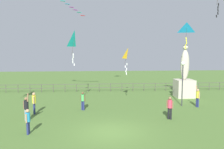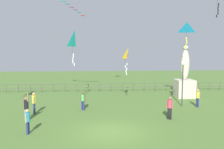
{
  "view_description": "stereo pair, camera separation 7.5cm",
  "coord_description": "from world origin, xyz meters",
  "px_view_note": "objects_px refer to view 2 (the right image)",
  "views": [
    {
      "loc": [
        -0.98,
        -14.27,
        5.13
      ],
      "look_at": [
        0.49,
        6.03,
        2.9
      ],
      "focal_mm": 38.55,
      "sensor_mm": 36.0,
      "label": 1
    },
    {
      "loc": [
        -0.9,
        -14.28,
        5.13
      ],
      "look_at": [
        0.49,
        6.03,
        2.9
      ],
      "focal_mm": 38.55,
      "sensor_mm": 36.0,
      "label": 2
    }
  ],
  "objects_px": {
    "statue_monument": "(185,82)",
    "person_3": "(198,97)",
    "kite_0": "(128,55)",
    "person_5": "(34,102)",
    "kite_1": "(187,29)",
    "person_4": "(26,107)",
    "kite_4": "(75,40)",
    "lamppost": "(183,73)",
    "person_0": "(83,100)",
    "person_1": "(170,106)",
    "person_6": "(28,120)"
  },
  "relations": [
    {
      "from": "kite_4",
      "to": "kite_0",
      "type": "bearing_deg",
      "value": 11.28
    },
    {
      "from": "statue_monument",
      "to": "person_0",
      "type": "distance_m",
      "value": 11.46
    },
    {
      "from": "kite_0",
      "to": "kite_1",
      "type": "bearing_deg",
      "value": 1.38
    },
    {
      "from": "person_6",
      "to": "person_1",
      "type": "bearing_deg",
      "value": 14.29
    },
    {
      "from": "person_3",
      "to": "kite_4",
      "type": "height_order",
      "value": "kite_4"
    },
    {
      "from": "person_0",
      "to": "statue_monument",
      "type": "bearing_deg",
      "value": 24.43
    },
    {
      "from": "kite_0",
      "to": "person_4",
      "type": "bearing_deg",
      "value": -147.33
    },
    {
      "from": "person_4",
      "to": "person_1",
      "type": "bearing_deg",
      "value": -1.95
    },
    {
      "from": "person_3",
      "to": "kite_0",
      "type": "relative_size",
      "value": 0.77
    },
    {
      "from": "person_5",
      "to": "lamppost",
      "type": "bearing_deg",
      "value": 7.9
    },
    {
      "from": "statue_monument",
      "to": "person_6",
      "type": "relative_size",
      "value": 3.59
    },
    {
      "from": "statue_monument",
      "to": "person_4",
      "type": "bearing_deg",
      "value": -152.46
    },
    {
      "from": "person_1",
      "to": "person_3",
      "type": "distance_m",
      "value": 4.89
    },
    {
      "from": "statue_monument",
      "to": "person_6",
      "type": "distance_m",
      "value": 16.84
    },
    {
      "from": "person_6",
      "to": "kite_4",
      "type": "height_order",
      "value": "kite_4"
    },
    {
      "from": "statue_monument",
      "to": "kite_1",
      "type": "bearing_deg",
      "value": -109.74
    },
    {
      "from": "kite_4",
      "to": "kite_1",
      "type": "bearing_deg",
      "value": 6.02
    },
    {
      "from": "person_4",
      "to": "kite_0",
      "type": "height_order",
      "value": "kite_0"
    },
    {
      "from": "statue_monument",
      "to": "person_3",
      "type": "height_order",
      "value": "statue_monument"
    },
    {
      "from": "statue_monument",
      "to": "person_5",
      "type": "relative_size",
      "value": 3.22
    },
    {
      "from": "person_3",
      "to": "kite_0",
      "type": "bearing_deg",
      "value": 160.65
    },
    {
      "from": "person_5",
      "to": "kite_4",
      "type": "distance_m",
      "value": 6.2
    },
    {
      "from": "person_4",
      "to": "kite_4",
      "type": "distance_m",
      "value": 7.1
    },
    {
      "from": "person_0",
      "to": "person_5",
      "type": "xyz_separation_m",
      "value": [
        -3.74,
        -0.9,
        0.1
      ]
    },
    {
      "from": "person_0",
      "to": "person_5",
      "type": "height_order",
      "value": "person_5"
    },
    {
      "from": "person_5",
      "to": "statue_monument",
      "type": "bearing_deg",
      "value": 21.7
    },
    {
      "from": "lamppost",
      "to": "kite_0",
      "type": "bearing_deg",
      "value": 161.62
    },
    {
      "from": "lamppost",
      "to": "person_4",
      "type": "xyz_separation_m",
      "value": [
        -12.58,
        -3.53,
        -1.93
      ]
    },
    {
      "from": "lamppost",
      "to": "kite_1",
      "type": "xyz_separation_m",
      "value": [
        0.87,
        1.68,
        4.02
      ]
    },
    {
      "from": "person_4",
      "to": "kite_0",
      "type": "bearing_deg",
      "value": 32.67
    },
    {
      "from": "statue_monument",
      "to": "kite_0",
      "type": "xyz_separation_m",
      "value": [
        -6.32,
        -2.35,
        2.91
      ]
    },
    {
      "from": "person_4",
      "to": "kite_0",
      "type": "xyz_separation_m",
      "value": [
        7.92,
        5.08,
        3.54
      ]
    },
    {
      "from": "person_4",
      "to": "person_5",
      "type": "bearing_deg",
      "value": 86.95
    },
    {
      "from": "kite_0",
      "to": "kite_4",
      "type": "height_order",
      "value": "kite_4"
    },
    {
      "from": "person_1",
      "to": "person_3",
      "type": "xyz_separation_m",
      "value": [
        3.54,
        3.37,
        -0.0
      ]
    },
    {
      "from": "person_0",
      "to": "kite_4",
      "type": "height_order",
      "value": "kite_4"
    },
    {
      "from": "statue_monument",
      "to": "lamppost",
      "type": "height_order",
      "value": "statue_monument"
    },
    {
      "from": "person_3",
      "to": "person_5",
      "type": "height_order",
      "value": "person_3"
    },
    {
      "from": "lamppost",
      "to": "person_1",
      "type": "xyz_separation_m",
      "value": [
        -2.34,
        -3.88,
        -1.98
      ]
    },
    {
      "from": "statue_monument",
      "to": "person_1",
      "type": "distance_m",
      "value": 8.78
    },
    {
      "from": "lamppost",
      "to": "person_0",
      "type": "distance_m",
      "value": 9.02
    },
    {
      "from": "person_1",
      "to": "person_6",
      "type": "distance_m",
      "value": 9.7
    },
    {
      "from": "person_3",
      "to": "kite_4",
      "type": "bearing_deg",
      "value": 174.08
    },
    {
      "from": "kite_1",
      "to": "kite_4",
      "type": "bearing_deg",
      "value": -173.98
    },
    {
      "from": "person_5",
      "to": "kite_0",
      "type": "height_order",
      "value": "kite_0"
    },
    {
      "from": "person_5",
      "to": "kite_1",
      "type": "xyz_separation_m",
      "value": [
        13.36,
        3.41,
        5.97
      ]
    },
    {
      "from": "lamppost",
      "to": "person_0",
      "type": "xyz_separation_m",
      "value": [
        -8.74,
        -0.83,
        -2.06
      ]
    },
    {
      "from": "kite_0",
      "to": "person_3",
      "type": "bearing_deg",
      "value": -19.35
    },
    {
      "from": "kite_1",
      "to": "kite_4",
      "type": "distance_m",
      "value": 10.43
    },
    {
      "from": "kite_4",
      "to": "person_5",
      "type": "bearing_deg",
      "value": -142.59
    }
  ]
}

